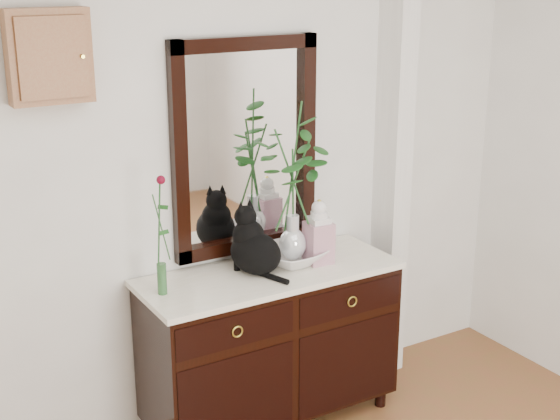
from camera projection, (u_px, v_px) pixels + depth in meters
wall_back at (227, 167)px, 3.91m from camera, size 3.60×0.04×2.70m
pilaster at (394, 147)px, 4.34m from camera, size 0.12×0.20×2.70m
sideboard at (270, 339)px, 4.02m from camera, size 1.33×0.52×0.82m
wall_mirror at (246, 147)px, 3.92m from camera, size 0.80×0.06×1.10m
key_cabinet at (49, 56)px, 3.28m from camera, size 0.35×0.10×0.40m
cat at (255, 240)px, 3.84m from camera, size 0.33×0.36×0.35m
lotus_bowl at (293, 255)px, 4.00m from camera, size 0.39×0.39×0.08m
vase_branches at (293, 181)px, 3.88m from camera, size 0.48×0.48×0.83m
bud_vase_rose at (160, 235)px, 3.55m from camera, size 0.09×0.09×0.58m
ginger_jar at (319, 231)px, 3.98m from camera, size 0.14×0.14×0.34m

